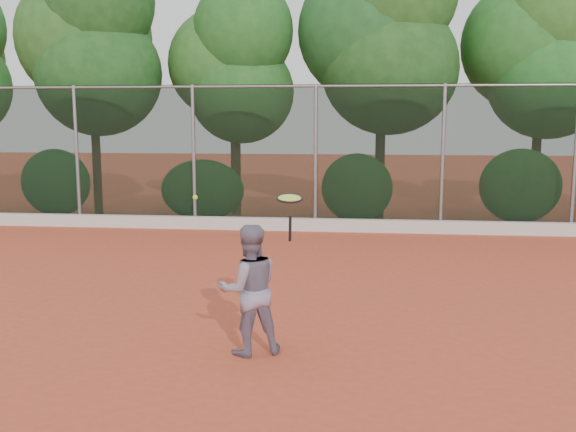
# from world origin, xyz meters

# --- Properties ---
(ground) EXTENTS (80.00, 80.00, 0.00)m
(ground) POSITION_xyz_m (0.00, 0.00, 0.00)
(ground) COLOR #C6492E
(ground) RESTS_ON ground
(concrete_curb) EXTENTS (24.00, 0.20, 0.30)m
(concrete_curb) POSITION_xyz_m (0.00, 6.82, 0.15)
(concrete_curb) COLOR beige
(concrete_curb) RESTS_ON ground
(tennis_player) EXTENTS (0.90, 0.81, 1.52)m
(tennis_player) POSITION_xyz_m (-0.18, -1.40, 0.76)
(tennis_player) COLOR gray
(tennis_player) RESTS_ON ground
(chainlink_fence) EXTENTS (24.09, 0.09, 3.50)m
(chainlink_fence) POSITION_xyz_m (-0.00, 7.00, 1.86)
(chainlink_fence) COLOR black
(chainlink_fence) RESTS_ON ground
(foliage_backdrop) EXTENTS (23.70, 3.63, 7.55)m
(foliage_backdrop) POSITION_xyz_m (-0.55, 8.98, 4.40)
(foliage_backdrop) COLOR #3F2C18
(foliage_backdrop) RESTS_ON ground
(tennis_racket) EXTENTS (0.36, 0.35, 0.55)m
(tennis_racket) POSITION_xyz_m (0.29, -1.41, 1.78)
(tennis_racket) COLOR black
(tennis_racket) RESTS_ON ground
(tennis_ball_in_flight) EXTENTS (0.06, 0.06, 0.06)m
(tennis_ball_in_flight) POSITION_xyz_m (-0.95, -0.81, 1.74)
(tennis_ball_in_flight) COLOR #C6E634
(tennis_ball_in_flight) RESTS_ON ground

